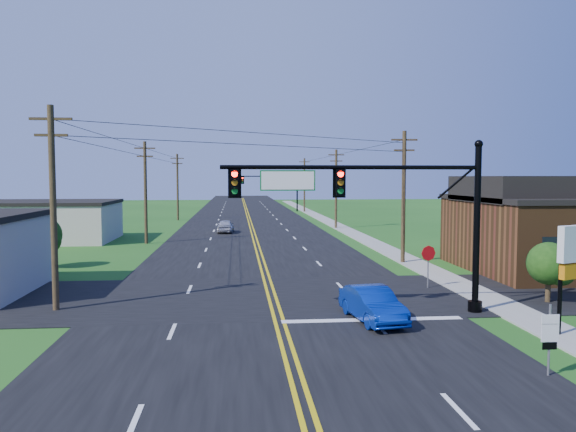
{
  "coord_description": "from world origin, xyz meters",
  "views": [
    {
      "loc": [
        -1.53,
        -15.25,
        5.9
      ],
      "look_at": [
        0.79,
        10.0,
        4.13
      ],
      "focal_mm": 35.0,
      "sensor_mm": 36.0,
      "label": 1
    }
  ],
  "objects": [
    {
      "name": "sidewalk",
      "position": [
        10.5,
        40.0,
        0.04
      ],
      "size": [
        2.0,
        160.0,
        0.08
      ],
      "primitive_type": "cube",
      "color": "gray",
      "rests_on": "ground"
    },
    {
      "name": "signal_mast_main",
      "position": [
        4.34,
        8.0,
        4.75
      ],
      "size": [
        11.3,
        0.6,
        7.48
      ],
      "color": "black",
      "rests_on": "ground"
    },
    {
      "name": "stop_sign",
      "position": [
        8.52,
        13.25,
        1.65
      ],
      "size": [
        0.81,
        0.2,
        2.3
      ],
      "rotation": [
        0.0,
        0.0,
        0.2
      ],
      "color": "slate",
      "rests_on": "ground"
    },
    {
      "name": "blue_car",
      "position": [
        3.95,
        6.84,
        0.69
      ],
      "size": [
        2.1,
        4.37,
        1.38
      ],
      "primitive_type": "imported",
      "rotation": [
        0.0,
        0.0,
        0.16
      ],
      "color": "#062592",
      "rests_on": "ground"
    },
    {
      "name": "utility_pole_right_b",
      "position": [
        9.8,
        48.0,
        4.72
      ],
      "size": [
        1.8,
        0.28,
        9.0
      ],
      "color": "#322616",
      "rests_on": "ground"
    },
    {
      "name": "utility_pole_right_a",
      "position": [
        9.8,
        22.0,
        4.72
      ],
      "size": [
        1.8,
        0.28,
        9.0
      ],
      "color": "#322616",
      "rests_on": "ground"
    },
    {
      "name": "cream_bldg_far",
      "position": [
        -19.0,
        38.0,
        1.86
      ],
      "size": [
        12.2,
        9.2,
        3.7
      ],
      "color": "beige",
      "rests_on": "ground"
    },
    {
      "name": "road_main",
      "position": [
        0.0,
        50.0,
        0.02
      ],
      "size": [
        16.0,
        220.0,
        0.04
      ],
      "primitive_type": "cube",
      "color": "black",
      "rests_on": "ground"
    },
    {
      "name": "utility_pole_left_a",
      "position": [
        -9.5,
        10.0,
        4.72
      ],
      "size": [
        1.8,
        0.28,
        9.0
      ],
      "color": "#322616",
      "rests_on": "ground"
    },
    {
      "name": "ground",
      "position": [
        0.0,
        0.0,
        0.0
      ],
      "size": [
        260.0,
        260.0,
        0.0
      ],
      "primitive_type": "plane",
      "color": "#1B4C15",
      "rests_on": "ground"
    },
    {
      "name": "utility_pole_right_c",
      "position": [
        9.8,
        78.0,
        4.72
      ],
      "size": [
        1.8,
        0.28,
        9.0
      ],
      "color": "#322616",
      "rests_on": "ground"
    },
    {
      "name": "utility_pole_left_b",
      "position": [
        -9.5,
        35.0,
        4.72
      ],
      "size": [
        1.8,
        0.28,
        9.0
      ],
      "color": "#322616",
      "rests_on": "ground"
    },
    {
      "name": "shrub_corner",
      "position": [
        13.0,
        9.5,
        1.85
      ],
      "size": [
        2.0,
        2.0,
        2.86
      ],
      "color": "#322616",
      "rests_on": "ground"
    },
    {
      "name": "tree_right_back",
      "position": [
        16.0,
        26.0,
        2.6
      ],
      "size": [
        3.0,
        3.0,
        4.1
      ],
      "color": "#322616",
      "rests_on": "ground"
    },
    {
      "name": "distant_car",
      "position": [
        -2.7,
        44.01,
        0.69
      ],
      "size": [
        1.86,
        4.11,
        1.37
      ],
      "primitive_type": "imported",
      "rotation": [
        0.0,
        0.0,
        3.08
      ],
      "color": "silver",
      "rests_on": "ground"
    },
    {
      "name": "signal_mast_far",
      "position": [
        4.44,
        80.0,
        4.55
      ],
      "size": [
        10.98,
        0.6,
        7.48
      ],
      "color": "black",
      "rests_on": "ground"
    },
    {
      "name": "tree_left",
      "position": [
        -14.0,
        22.0,
        2.16
      ],
      "size": [
        2.4,
        2.4,
        3.37
      ],
      "color": "#322616",
      "rests_on": "ground"
    },
    {
      "name": "route_sign",
      "position": [
        7.62,
        0.16,
        1.26
      ],
      "size": [
        0.54,
        0.08,
        2.17
      ],
      "rotation": [
        0.0,
        0.0,
        0.0
      ],
      "color": "slate",
      "rests_on": "ground"
    },
    {
      "name": "utility_pole_left_c",
      "position": [
        -9.5,
        62.0,
        4.72
      ],
      "size": [
        1.8,
        0.28,
        9.0
      ],
      "color": "#322616",
      "rests_on": "ground"
    },
    {
      "name": "road_cross",
      "position": [
        0.0,
        12.0,
        0.02
      ],
      "size": [
        70.0,
        10.0,
        0.04
      ],
      "primitive_type": "cube",
      "color": "black",
      "rests_on": "ground"
    }
  ]
}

